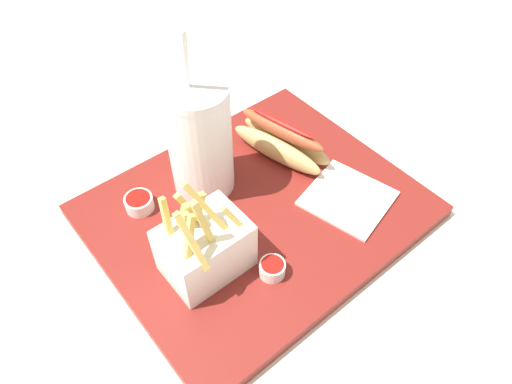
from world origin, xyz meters
TOP-DOWN VIEW (x-y plane):
  - ground_plane at (0.00, 0.00)m, footprint 2.40×2.40m
  - food_tray at (0.00, 0.00)m, footprint 0.43×0.35m
  - soda_cup at (0.03, -0.08)m, footprint 0.09×0.09m
  - fries_basket at (0.11, 0.04)m, footprint 0.10×0.08m
  - hot_dog_1 at (-0.10, -0.06)m, footprint 0.08×0.16m
  - ketchup_cup_1 at (0.05, 0.10)m, footprint 0.03×0.03m
  - ketchup_cup_2 at (0.13, -0.10)m, footprint 0.04×0.04m
  - napkin_stack at (-0.11, 0.07)m, footprint 0.13×0.13m

SIDE VIEW (x-z plane):
  - ground_plane at x=0.00m, z-range -0.02..0.00m
  - food_tray at x=0.00m, z-range 0.00..0.02m
  - napkin_stack at x=-0.11m, z-range 0.02..0.02m
  - ketchup_cup_1 at x=0.05m, z-range 0.02..0.04m
  - ketchup_cup_2 at x=0.13m, z-range 0.02..0.04m
  - hot_dog_1 at x=-0.10m, z-range 0.01..0.08m
  - fries_basket at x=0.11m, z-range -0.01..0.14m
  - soda_cup at x=0.03m, z-range -0.02..0.23m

